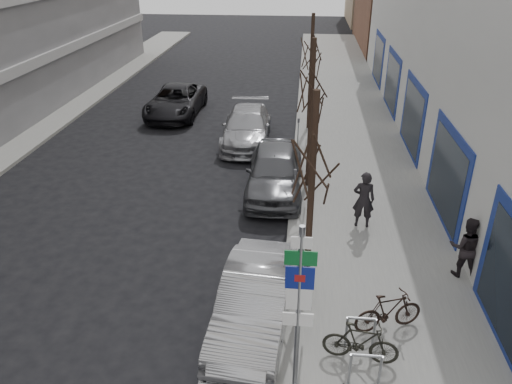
% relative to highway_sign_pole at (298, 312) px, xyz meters
% --- Properties ---
extents(sidewalk_east, '(5.00, 70.00, 0.15)m').
position_rel_highway_sign_pole_xyz_m(sidewalk_east, '(2.10, 10.01, -2.38)').
color(sidewalk_east, slate).
rests_on(sidewalk_east, ground).
extents(highway_sign_pole, '(0.55, 0.10, 4.20)m').
position_rel_highway_sign_pole_xyz_m(highway_sign_pole, '(0.00, 0.00, 0.00)').
color(highway_sign_pole, gray).
rests_on(highway_sign_pole, ground).
extents(bike_rack, '(0.66, 2.26, 0.83)m').
position_rel_highway_sign_pole_xyz_m(bike_rack, '(1.40, 0.61, -1.80)').
color(bike_rack, gray).
rests_on(bike_rack, sidewalk_east).
extents(tree_near, '(1.80, 1.80, 5.50)m').
position_rel_highway_sign_pole_xyz_m(tree_near, '(0.20, 3.51, 1.65)').
color(tree_near, black).
rests_on(tree_near, ground).
extents(tree_mid, '(1.80, 1.80, 5.50)m').
position_rel_highway_sign_pole_xyz_m(tree_mid, '(0.20, 10.01, 1.65)').
color(tree_mid, black).
rests_on(tree_mid, ground).
extents(tree_far, '(1.80, 1.80, 5.50)m').
position_rel_highway_sign_pole_xyz_m(tree_far, '(0.20, 16.51, 1.65)').
color(tree_far, black).
rests_on(tree_far, ground).
extents(meter_front, '(0.10, 0.08, 1.27)m').
position_rel_highway_sign_pole_xyz_m(meter_front, '(-0.25, 3.01, -1.54)').
color(meter_front, gray).
rests_on(meter_front, sidewalk_east).
extents(meter_mid, '(0.10, 0.08, 1.27)m').
position_rel_highway_sign_pole_xyz_m(meter_mid, '(-0.25, 8.51, -1.54)').
color(meter_mid, gray).
rests_on(meter_mid, sidewalk_east).
extents(meter_back, '(0.10, 0.08, 1.27)m').
position_rel_highway_sign_pole_xyz_m(meter_back, '(-0.25, 14.01, -1.54)').
color(meter_back, gray).
rests_on(meter_back, sidewalk_east).
extents(bike_mid_inner, '(1.70, 0.71, 1.00)m').
position_rel_highway_sign_pole_xyz_m(bike_mid_inner, '(1.37, 1.30, -1.81)').
color(bike_mid_inner, black).
rests_on(bike_mid_inner, sidewalk_east).
extents(bike_far_inner, '(1.77, 1.06, 1.03)m').
position_rel_highway_sign_pole_xyz_m(bike_far_inner, '(2.10, 2.36, -1.79)').
color(bike_far_inner, black).
rests_on(bike_far_inner, sidewalk_east).
extents(parked_car_front, '(1.90, 4.59, 1.48)m').
position_rel_highway_sign_pole_xyz_m(parked_car_front, '(-1.00, 2.34, -1.72)').
color(parked_car_front, '#A1A2A6').
rests_on(parked_car_front, ground).
extents(parked_car_mid, '(2.08, 5.00, 1.69)m').
position_rel_highway_sign_pole_xyz_m(parked_car_mid, '(-1.00, 9.63, -1.61)').
color(parked_car_mid, '#4E4F53').
rests_on(parked_car_mid, ground).
extents(parked_car_back, '(2.35, 5.34, 1.53)m').
position_rel_highway_sign_pole_xyz_m(parked_car_back, '(-2.60, 14.57, -1.69)').
color(parked_car_back, '#98989D').
rests_on(parked_car_back, ground).
extents(lane_car, '(2.54, 5.49, 1.52)m').
position_rel_highway_sign_pole_xyz_m(lane_car, '(-6.84, 18.38, -1.70)').
color(lane_car, black).
rests_on(lane_car, ground).
extents(pedestrian_near, '(0.71, 0.49, 1.87)m').
position_rel_highway_sign_pole_xyz_m(pedestrian_near, '(1.94, 7.16, -1.37)').
color(pedestrian_near, black).
rests_on(pedestrian_near, sidewalk_east).
extents(pedestrian_far, '(0.72, 0.55, 1.76)m').
position_rel_highway_sign_pole_xyz_m(pedestrian_far, '(4.40, 4.76, -1.43)').
color(pedestrian_far, black).
rests_on(pedestrian_far, sidewalk_east).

